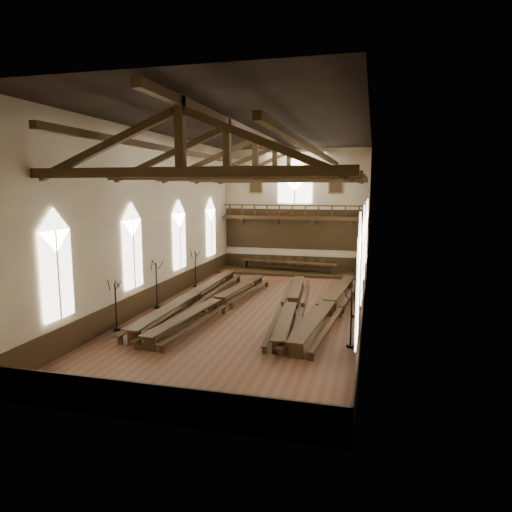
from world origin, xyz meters
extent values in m
plane|color=brown|center=(0.00, 0.00, 0.00)|extent=(26.00, 26.00, 0.00)
plane|color=beige|center=(0.00, 13.00, 5.00)|extent=(12.00, 0.00, 12.00)
plane|color=beige|center=(0.00, -13.00, 5.00)|extent=(12.00, 0.00, 12.00)
plane|color=beige|center=(-6.00, 0.00, 5.00)|extent=(0.00, 26.00, 26.00)
plane|color=beige|center=(6.00, 0.00, 5.00)|extent=(0.00, 26.00, 26.00)
plane|color=black|center=(0.00, 0.00, 10.00)|extent=(26.00, 26.00, 0.00)
cube|color=#301F0E|center=(0.00, 12.96, 0.60)|extent=(11.90, 0.08, 1.20)
cube|color=#301F0E|center=(0.00, -12.96, 0.60)|extent=(11.90, 0.08, 1.20)
cube|color=#301F0E|center=(-5.96, 0.00, 0.60)|extent=(0.08, 25.90, 1.20)
cube|color=#301F0E|center=(5.96, 0.00, 0.60)|extent=(0.08, 25.90, 1.20)
cube|color=white|center=(-5.90, -9.00, 3.40)|extent=(0.05, 1.80, 3.60)
cube|color=white|center=(-5.90, -9.00, 5.20)|extent=(0.05, 1.80, 1.80)
cylinder|color=beige|center=(-5.86, -9.00, 3.40)|extent=(0.08, 0.08, 3.60)
cube|color=white|center=(-5.90, -3.00, 3.40)|extent=(0.05, 1.80, 3.60)
cube|color=white|center=(-5.90, -3.00, 5.20)|extent=(0.05, 1.80, 1.80)
cylinder|color=beige|center=(-5.86, -3.00, 3.40)|extent=(0.08, 0.08, 3.60)
cube|color=white|center=(-5.90, 3.00, 3.40)|extent=(0.05, 1.80, 3.60)
cube|color=white|center=(-5.90, 3.00, 5.20)|extent=(0.05, 1.80, 1.80)
cylinder|color=beige|center=(-5.86, 3.00, 3.40)|extent=(0.08, 0.08, 3.60)
cube|color=white|center=(-5.90, 9.00, 3.40)|extent=(0.05, 1.80, 3.60)
cube|color=white|center=(-5.90, 9.00, 5.20)|extent=(0.05, 1.80, 1.80)
cylinder|color=beige|center=(-5.86, 9.00, 3.40)|extent=(0.08, 0.08, 3.60)
cube|color=white|center=(5.90, -9.00, 3.40)|extent=(0.05, 1.80, 3.60)
cube|color=white|center=(5.90, -9.00, 5.20)|extent=(0.05, 1.80, 1.80)
cylinder|color=beige|center=(5.86, -9.00, 3.40)|extent=(0.08, 0.08, 3.60)
cube|color=white|center=(5.90, -3.00, 3.40)|extent=(0.05, 1.80, 3.60)
cube|color=white|center=(5.90, -3.00, 5.20)|extent=(0.05, 1.80, 1.80)
cylinder|color=beige|center=(5.86, -3.00, 3.40)|extent=(0.08, 0.08, 3.60)
cube|color=white|center=(5.90, 3.00, 3.40)|extent=(0.05, 1.80, 3.60)
cube|color=white|center=(5.90, 3.00, 5.20)|extent=(0.05, 1.80, 1.80)
cylinder|color=beige|center=(5.86, 3.00, 3.40)|extent=(0.08, 0.08, 3.60)
cube|color=white|center=(5.90, 9.00, 3.40)|extent=(0.05, 1.80, 3.60)
cube|color=white|center=(5.90, 9.00, 5.20)|extent=(0.05, 1.80, 1.80)
cylinder|color=beige|center=(5.86, 9.00, 3.40)|extent=(0.08, 0.08, 3.60)
cube|color=white|center=(0.00, 12.90, 6.80)|extent=(2.80, 0.05, 2.40)
cube|color=white|center=(0.00, 12.90, 8.00)|extent=(2.80, 0.05, 2.80)
cylinder|color=beige|center=(0.00, 12.86, 6.80)|extent=(0.10, 0.10, 2.40)
cube|color=#392412|center=(0.00, 12.35, 4.40)|extent=(11.80, 1.20, 0.20)
cube|color=#301F0E|center=(0.00, 12.94, 3.45)|extent=(11.80, 0.10, 3.30)
cube|color=#392412|center=(0.00, 11.81, 5.45)|extent=(11.60, 0.12, 0.10)
cube|color=#392412|center=(0.00, 11.81, 4.55)|extent=(11.60, 0.12, 0.10)
cube|color=#392412|center=(-4.50, 12.75, 4.15)|extent=(0.35, 0.40, 0.50)
cube|color=#392412|center=(-1.50, 12.75, 4.15)|extent=(0.35, 0.40, 0.50)
cube|color=#392412|center=(1.50, 12.75, 4.15)|extent=(0.35, 0.40, 0.50)
cube|color=#392412|center=(4.50, 12.75, 4.15)|extent=(0.35, 0.40, 0.50)
cube|color=brown|center=(-3.30, 12.91, 7.10)|extent=(1.15, 0.06, 1.45)
cube|color=black|center=(-3.30, 12.87, 7.10)|extent=(0.95, 0.04, 1.25)
cube|color=brown|center=(3.30, 12.91, 7.10)|extent=(1.15, 0.06, 1.45)
cube|color=black|center=(3.30, 12.87, 7.10)|extent=(0.95, 0.04, 1.25)
cube|color=#392412|center=(0.00, -10.00, 7.40)|extent=(11.70, 0.35, 0.35)
cube|color=#392412|center=(0.00, -10.00, 8.70)|extent=(0.30, 0.30, 2.40)
cube|color=#392412|center=(-2.88, -10.00, 8.30)|extent=(5.44, 0.26, 2.40)
cube|color=#392412|center=(2.88, -10.00, 8.30)|extent=(5.44, 0.26, 2.40)
cube|color=#392412|center=(0.00, -5.00, 7.40)|extent=(11.70, 0.35, 0.35)
cube|color=#392412|center=(0.00, -5.00, 8.70)|extent=(0.30, 0.30, 2.40)
cube|color=#392412|center=(-2.88, -5.00, 8.30)|extent=(5.44, 0.26, 2.40)
cube|color=#392412|center=(2.88, -5.00, 8.30)|extent=(5.44, 0.26, 2.40)
cube|color=#392412|center=(0.00, 0.00, 7.40)|extent=(11.70, 0.35, 0.35)
cube|color=#392412|center=(0.00, 0.00, 8.70)|extent=(0.30, 0.30, 2.40)
cube|color=#392412|center=(-2.88, 0.00, 8.30)|extent=(5.44, 0.26, 2.40)
cube|color=#392412|center=(2.88, 0.00, 8.30)|extent=(5.44, 0.26, 2.40)
cube|color=#392412|center=(0.00, 5.00, 7.40)|extent=(11.70, 0.35, 0.35)
cube|color=#392412|center=(0.00, 5.00, 8.70)|extent=(0.30, 0.30, 2.40)
cube|color=#392412|center=(-2.88, 5.00, 8.30)|extent=(5.44, 0.26, 2.40)
cube|color=#392412|center=(2.88, 5.00, 8.30)|extent=(5.44, 0.26, 2.40)
cube|color=#392412|center=(0.00, 10.00, 7.40)|extent=(11.70, 0.35, 0.35)
cube|color=#392412|center=(0.00, 10.00, 8.70)|extent=(0.30, 0.30, 2.40)
cube|color=#392412|center=(-2.88, 10.00, 8.30)|extent=(5.44, 0.26, 2.40)
cube|color=#392412|center=(2.88, 10.00, 8.30)|extent=(5.44, 0.26, 2.40)
cube|color=#392412|center=(-3.36, 0.00, 8.70)|extent=(0.25, 25.70, 0.25)
cube|color=#392412|center=(3.36, 0.00, 8.70)|extent=(0.25, 25.70, 0.25)
cube|color=#392412|center=(0.00, 0.00, 9.70)|extent=(0.30, 25.70, 0.30)
cube|color=#392412|center=(-3.74, -3.73, 0.76)|extent=(0.83, 7.55, 0.09)
cube|color=#392412|center=(-3.74, -7.12, 0.36)|extent=(0.64, 0.09, 0.72)
cube|color=#392412|center=(-3.74, -0.34, 0.36)|extent=(0.64, 0.09, 0.72)
cube|color=#392412|center=(-3.74, -3.73, 0.27)|extent=(0.16, 6.68, 0.09)
cube|color=#392412|center=(-4.41, -3.74, 0.45)|extent=(0.38, 7.54, 0.06)
cube|color=#392412|center=(-4.41, -7.18, 0.21)|extent=(0.24, 0.08, 0.42)
cube|color=#392412|center=(-4.41, -0.29, 0.21)|extent=(0.24, 0.08, 0.42)
cube|color=#392412|center=(-3.07, -3.72, 0.45)|extent=(0.38, 7.54, 0.06)
cube|color=#392412|center=(-3.07, -7.17, 0.21)|extent=(0.24, 0.08, 0.42)
cube|color=#392412|center=(-3.07, -0.28, 0.21)|extent=(0.24, 0.08, 0.42)
cube|color=#392412|center=(-3.74, 3.67, 0.76)|extent=(0.83, 7.55, 0.09)
cube|color=#392412|center=(-3.74, 0.28, 0.36)|extent=(0.64, 0.09, 0.72)
cube|color=#392412|center=(-3.74, 7.06, 0.36)|extent=(0.64, 0.09, 0.72)
cube|color=#392412|center=(-3.74, 3.67, 0.27)|extent=(0.16, 6.68, 0.09)
cube|color=#392412|center=(-4.41, 3.66, 0.45)|extent=(0.38, 7.54, 0.06)
cube|color=#392412|center=(-4.41, 0.22, 0.21)|extent=(0.24, 0.08, 0.42)
cube|color=#392412|center=(-4.41, 7.11, 0.21)|extent=(0.24, 0.08, 0.42)
cube|color=#392412|center=(-3.07, 3.68, 0.45)|extent=(0.38, 7.54, 0.06)
cube|color=#392412|center=(-3.07, 0.23, 0.21)|extent=(0.24, 0.08, 0.42)
cube|color=#392412|center=(-3.07, 7.12, 0.21)|extent=(0.24, 0.08, 0.42)
cube|color=#392412|center=(-2.00, -4.49, 0.70)|extent=(1.36, 6.96, 0.08)
cube|color=#392412|center=(-2.00, -7.60, 0.33)|extent=(0.59, 0.14, 0.66)
cube|color=#392412|center=(-2.00, -1.37, 0.33)|extent=(0.59, 0.14, 0.66)
cube|color=#392412|center=(-2.00, -4.49, 0.25)|extent=(0.67, 6.11, 0.08)
cube|color=#392412|center=(-2.61, -4.43, 0.42)|extent=(0.94, 6.92, 0.06)
cube|color=#392412|center=(-2.61, -7.59, 0.19)|extent=(0.23, 0.09, 0.39)
cube|color=#392412|center=(-2.61, -1.27, 0.19)|extent=(0.23, 0.09, 0.39)
cube|color=#392412|center=(-1.39, -4.55, 0.42)|extent=(0.94, 6.92, 0.06)
cube|color=#392412|center=(-1.39, -7.71, 0.19)|extent=(0.23, 0.09, 0.39)
cube|color=#392412|center=(-1.39, -1.38, 0.19)|extent=(0.23, 0.09, 0.39)
cube|color=#392412|center=(-2.00, 2.91, 0.70)|extent=(1.36, 6.96, 0.08)
cube|color=#392412|center=(-2.00, -0.20, 0.33)|extent=(0.59, 0.14, 0.66)
cube|color=#392412|center=(-2.00, 6.03, 0.33)|extent=(0.59, 0.14, 0.66)
cube|color=#392412|center=(-2.00, 2.91, 0.25)|extent=(0.67, 6.11, 0.08)
cube|color=#392412|center=(-2.61, 2.97, 0.42)|extent=(0.94, 6.92, 0.06)
cube|color=#392412|center=(-2.61, -0.19, 0.19)|extent=(0.23, 0.09, 0.39)
cube|color=#392412|center=(-2.61, 6.13, 0.19)|extent=(0.23, 0.09, 0.39)
cube|color=#392412|center=(-1.39, 2.85, 0.42)|extent=(0.94, 6.92, 0.06)
cube|color=#392412|center=(-1.39, -0.31, 0.19)|extent=(0.23, 0.09, 0.39)
cube|color=#392412|center=(-1.39, 6.02, 0.19)|extent=(0.23, 0.09, 0.39)
cube|color=#392412|center=(2.06, -3.71, 0.66)|extent=(1.24, 6.50, 0.07)
cube|color=#392412|center=(2.06, -6.62, 0.31)|extent=(0.55, 0.12, 0.62)
cube|color=#392412|center=(2.06, -0.80, 0.31)|extent=(0.55, 0.12, 0.62)
cube|color=#392412|center=(2.06, -3.71, 0.23)|extent=(0.60, 5.71, 0.07)
cube|color=#392412|center=(1.48, -3.76, 0.39)|extent=(0.85, 6.46, 0.06)
cube|color=#392412|center=(1.48, -6.71, 0.18)|extent=(0.21, 0.08, 0.36)
cube|color=#392412|center=(1.48, -0.80, 0.18)|extent=(0.21, 0.08, 0.36)
cube|color=#392412|center=(2.63, -3.65, 0.39)|extent=(0.85, 6.46, 0.06)
cube|color=#392412|center=(2.63, -6.61, 0.18)|extent=(0.21, 0.08, 0.36)
cube|color=#392412|center=(2.63, -0.70, 0.18)|extent=(0.21, 0.08, 0.36)
cube|color=#392412|center=(2.06, 3.69, 0.66)|extent=(1.24, 6.50, 0.07)
cube|color=#392412|center=(2.06, 0.78, 0.31)|extent=(0.55, 0.12, 0.62)
cube|color=#392412|center=(2.06, 6.60, 0.31)|extent=(0.55, 0.12, 0.62)
cube|color=#392412|center=(2.06, 3.69, 0.23)|extent=(0.60, 5.71, 0.07)
cube|color=#392412|center=(1.48, 3.64, 0.39)|extent=(0.85, 6.46, 0.06)
cube|color=#392412|center=(1.48, 0.69, 0.18)|extent=(0.21, 0.08, 0.36)
cube|color=#392412|center=(1.48, 6.60, 0.18)|extent=(0.21, 0.08, 0.36)
cube|color=#392412|center=(2.63, 3.75, 0.39)|extent=(0.85, 6.46, 0.06)
cube|color=#392412|center=(2.63, 0.79, 0.18)|extent=(0.21, 0.08, 0.36)
cube|color=#392412|center=(2.63, 6.70, 0.18)|extent=(0.21, 0.08, 0.36)
cube|color=#392412|center=(4.18, -3.63, 0.73)|extent=(1.42, 7.26, 0.08)
cube|color=#392412|center=(4.18, -6.88, 0.35)|extent=(0.62, 0.14, 0.69)
cube|color=#392412|center=(4.18, -0.38, 0.35)|extent=(0.62, 0.14, 0.69)
cube|color=#392412|center=(4.18, -3.63, 0.26)|extent=(0.70, 6.37, 0.08)
cube|color=#392412|center=(3.55, -3.57, 0.43)|extent=(0.98, 7.21, 0.06)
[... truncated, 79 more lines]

